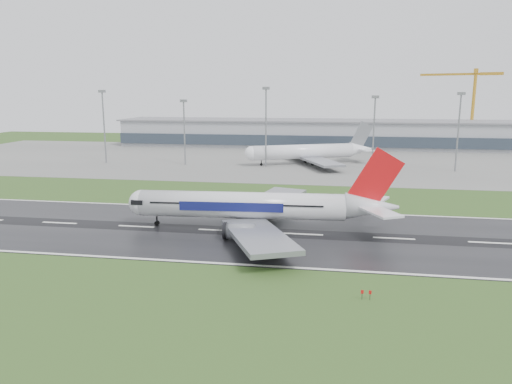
# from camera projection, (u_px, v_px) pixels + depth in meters

# --- Properties ---
(ground) EXTENTS (520.00, 520.00, 0.00)m
(ground) POSITION_uv_depth(u_px,v_px,m) (303.00, 234.00, 110.05)
(ground) COLOR #2A491A
(ground) RESTS_ON ground
(runway) EXTENTS (400.00, 45.00, 0.10)m
(runway) POSITION_uv_depth(u_px,v_px,m) (303.00, 234.00, 110.04)
(runway) COLOR black
(runway) RESTS_ON ground
(apron) EXTENTS (400.00, 130.00, 0.08)m
(apron) POSITION_uv_depth(u_px,v_px,m) (321.00, 160.00, 230.87)
(apron) COLOR slate
(apron) RESTS_ON ground
(terminal) EXTENTS (240.00, 36.00, 15.00)m
(terminal) POSITION_uv_depth(u_px,v_px,m) (325.00, 134.00, 287.37)
(terminal) COLOR gray
(terminal) RESTS_ON ground
(main_airliner) EXTENTS (66.71, 63.88, 18.70)m
(main_airliner) POSITION_uv_depth(u_px,v_px,m) (260.00, 190.00, 112.80)
(main_airliner) COLOR silver
(main_airliner) RESTS_ON runway
(parked_airliner) EXTENTS (79.55, 77.43, 18.02)m
(parked_airliner) POSITION_uv_depth(u_px,v_px,m) (308.00, 144.00, 216.69)
(parked_airliner) COLOR white
(parked_airliner) RESTS_ON apron
(tower_crane) EXTENTS (43.77, 18.53, 45.17)m
(tower_crane) POSITION_uv_depth(u_px,v_px,m) (473.00, 108.00, 285.22)
(tower_crane) COLOR #C0871F
(tower_crane) RESTS_ON ground
(floodmast_0) EXTENTS (0.64, 0.64, 31.56)m
(floodmast_0) POSITION_uv_depth(u_px,v_px,m) (104.00, 128.00, 218.92)
(floodmast_0) COLOR gray
(floodmast_0) RESTS_ON ground
(floodmast_1) EXTENTS (0.64, 0.64, 27.48)m
(floodmast_1) POSITION_uv_depth(u_px,v_px,m) (184.00, 134.00, 213.35)
(floodmast_1) COLOR gray
(floodmast_1) RESTS_ON ground
(floodmast_2) EXTENTS (0.64, 0.64, 32.78)m
(floodmast_2) POSITION_uv_depth(u_px,v_px,m) (266.00, 129.00, 207.07)
(floodmast_2) COLOR gray
(floodmast_2) RESTS_ON ground
(floodmast_3) EXTENTS (0.64, 0.64, 29.27)m
(floodmast_3) POSITION_uv_depth(u_px,v_px,m) (374.00, 134.00, 200.28)
(floodmast_3) COLOR gray
(floodmast_3) RESTS_ON ground
(floodmast_4) EXTENTS (0.64, 0.64, 30.61)m
(floodmast_4) POSITION_uv_depth(u_px,v_px,m) (458.00, 134.00, 194.88)
(floodmast_4) COLOR gray
(floodmast_4) RESTS_ON ground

